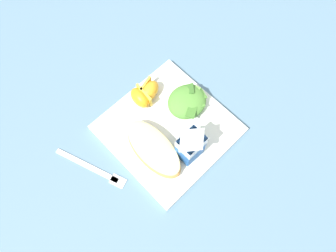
# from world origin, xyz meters

# --- Properties ---
(ground) EXTENTS (3.00, 3.00, 0.00)m
(ground) POSITION_xyz_m (0.00, 0.00, 0.00)
(ground) COLOR slate
(white_plate) EXTENTS (0.28, 0.28, 0.02)m
(white_plate) POSITION_xyz_m (0.00, 0.00, 0.01)
(white_plate) COLOR white
(white_plate) RESTS_ON ground
(cheesy_pizza_bread) EXTENTS (0.09, 0.17, 0.04)m
(cheesy_pizza_bread) POSITION_xyz_m (0.07, 0.02, 0.03)
(cheesy_pizza_bread) COLOR #B77F42
(cheesy_pizza_bread) RESTS_ON white_plate
(green_salad_pile) EXTENTS (0.10, 0.09, 0.04)m
(green_salad_pile) POSITION_xyz_m (-0.08, -0.01, 0.04)
(green_salad_pile) COLOR #4C8433
(green_salad_pile) RESTS_ON white_plate
(milk_carton) EXTENTS (0.06, 0.05, 0.11)m
(milk_carton) POSITION_xyz_m (0.01, 0.08, 0.08)
(milk_carton) COLOR #23569E
(milk_carton) RESTS_ON white_plate
(orange_wedge_front) EXTENTS (0.07, 0.05, 0.04)m
(orange_wedge_front) POSITION_xyz_m (-0.03, -0.10, 0.04)
(orange_wedge_front) COLOR orange
(orange_wedge_front) RESTS_ON white_plate
(orange_wedge_middle) EXTENTS (0.04, 0.06, 0.04)m
(orange_wedge_middle) POSITION_xyz_m (0.00, -0.10, 0.04)
(orange_wedge_middle) COLOR orange
(orange_wedge_middle) RESTS_ON white_plate
(metal_fork) EXTENTS (0.08, 0.18, 0.01)m
(metal_fork) POSITION_xyz_m (0.19, -0.05, 0.00)
(metal_fork) COLOR silver
(metal_fork) RESTS_ON ground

